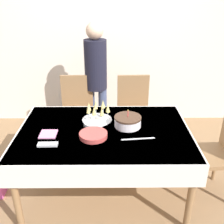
% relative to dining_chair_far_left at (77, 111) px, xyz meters
% --- Properties ---
extents(ground_plane, '(12.00, 12.00, 0.00)m').
position_rel_dining_chair_far_left_xyz_m(ground_plane, '(0.36, -0.87, -0.54)').
color(ground_plane, '#93704C').
extents(wall_back, '(8.00, 0.05, 2.70)m').
position_rel_dining_chair_far_left_xyz_m(wall_back, '(0.36, 0.89, 0.81)').
color(wall_back, silver).
rests_on(wall_back, ground_plane).
extents(dining_table, '(1.62, 1.10, 0.75)m').
position_rel_dining_chair_far_left_xyz_m(dining_table, '(0.36, -0.87, 0.11)').
color(dining_table, silver).
rests_on(dining_table, ground_plane).
extents(dining_chair_far_left, '(0.43, 0.43, 0.98)m').
position_rel_dining_chair_far_left_xyz_m(dining_chair_far_left, '(0.00, 0.00, 0.00)').
color(dining_chair_far_left, olive).
rests_on(dining_chair_far_left, ground_plane).
extents(dining_chair_far_right, '(0.43, 0.43, 0.98)m').
position_rel_dining_chair_far_left_xyz_m(dining_chair_far_right, '(0.71, 0.00, 0.00)').
color(dining_chair_far_right, olive).
rests_on(dining_chair_far_right, ground_plane).
extents(dining_chair_right_end, '(0.44, 0.44, 0.98)m').
position_rel_dining_chair_far_left_xyz_m(dining_chair_right_end, '(1.49, -0.86, 0.00)').
color(dining_chair_right_end, olive).
rests_on(dining_chair_right_end, ground_plane).
extents(birthday_cake, '(0.26, 0.26, 0.18)m').
position_rel_dining_chair_far_left_xyz_m(birthday_cake, '(0.59, -0.79, 0.26)').
color(birthday_cake, white).
rests_on(birthday_cake, dining_table).
extents(champagne_tray, '(0.30, 0.30, 0.18)m').
position_rel_dining_chair_far_left_xyz_m(champagne_tray, '(0.29, -0.66, 0.30)').
color(champagne_tray, silver).
rests_on(champagne_tray, dining_table).
extents(plate_stack_main, '(0.25, 0.25, 0.04)m').
position_rel_dining_chair_far_left_xyz_m(plate_stack_main, '(0.27, -0.99, 0.23)').
color(plate_stack_main, '#CC4C47').
rests_on(plate_stack_main, dining_table).
extents(plate_stack_dessert, '(0.20, 0.20, 0.03)m').
position_rel_dining_chair_far_left_xyz_m(plate_stack_dessert, '(0.26, -0.76, 0.23)').
color(plate_stack_dessert, white).
rests_on(plate_stack_dessert, dining_table).
extents(cake_knife, '(0.30, 0.05, 0.00)m').
position_rel_dining_chair_far_left_xyz_m(cake_knife, '(0.66, -1.03, 0.21)').
color(cake_knife, silver).
rests_on(cake_knife, dining_table).
extents(fork_pile, '(0.17, 0.06, 0.02)m').
position_rel_dining_chair_far_left_xyz_m(fork_pile, '(-0.11, -1.13, 0.22)').
color(fork_pile, silver).
rests_on(fork_pile, dining_table).
extents(napkin_pile, '(0.15, 0.15, 0.01)m').
position_rel_dining_chair_far_left_xyz_m(napkin_pile, '(-0.15, -0.95, 0.21)').
color(napkin_pile, pink).
rests_on(napkin_pile, dining_table).
extents(person_standing, '(0.28, 0.28, 1.61)m').
position_rel_dining_chair_far_left_xyz_m(person_standing, '(0.24, 0.18, 0.42)').
color(person_standing, '#3F4C72').
rests_on(person_standing, ground_plane).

